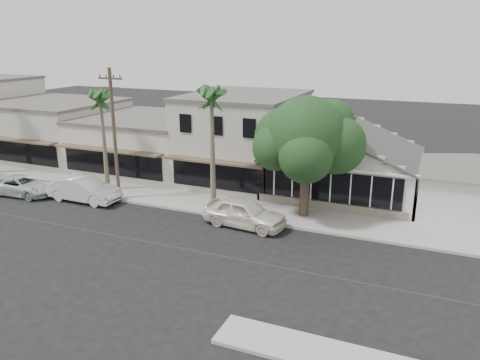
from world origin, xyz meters
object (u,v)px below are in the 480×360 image
at_px(car_0, 244,213).
at_px(car_2, 23,186).
at_px(shade_tree, 307,138).
at_px(car_1, 84,189).
at_px(utility_pole, 114,132).

xyz_separation_m(car_0, car_2, (-16.89, -0.73, -0.17)).
distance_m(car_2, shade_tree, 20.50).
height_order(car_1, shade_tree, shade_tree).
bearing_deg(utility_pole, car_0, -5.85).
distance_m(utility_pole, shade_tree, 12.79).
bearing_deg(car_2, shade_tree, -83.61).
bearing_deg(car_2, car_0, -91.91).
xyz_separation_m(car_0, shade_tree, (2.80, 3.02, 4.13)).
height_order(utility_pole, shade_tree, utility_pole).
bearing_deg(car_0, utility_pole, 89.82).
height_order(utility_pole, car_2, utility_pole).
bearing_deg(car_1, car_2, 97.32).
relative_size(car_0, shade_tree, 0.67).
bearing_deg(utility_pole, car_1, -151.98).
bearing_deg(car_2, car_1, -87.05).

